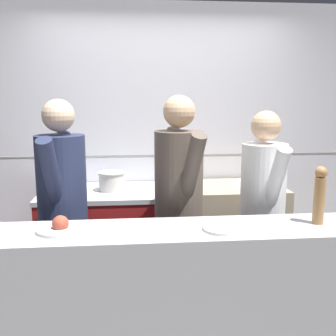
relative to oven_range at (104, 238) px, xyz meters
The scene contains 12 objects.
wall_back_tiled 1.10m from the oven_range, 35.75° to the left, with size 8.00×0.06×2.60m.
oven_range is the anchor object (origin of this frame).
prep_counter 1.11m from the oven_range, ahead, with size 1.07×0.65×0.91m.
pass_counter 1.37m from the oven_range, 66.34° to the right, with size 2.69×0.45×0.95m.
stock_pot 0.54m from the oven_range, ahead, with size 0.24×0.24×0.17m.
mixing_bowl_steel 1.36m from the oven_range, ahead, with size 0.20×0.20×0.08m.
plated_dish_main 1.34m from the oven_range, 97.25° to the right, with size 0.28×0.28×0.10m.
plated_dish_appetiser 1.61m from the oven_range, 58.88° to the right, with size 0.23×0.23×0.02m.
pepper_mill 1.99m from the oven_range, 41.67° to the right, with size 0.07×0.07×0.36m.
chef_head_cook 0.89m from the oven_range, 108.70° to the right, with size 0.39×0.75×1.71m.
chef_sous 1.06m from the oven_range, 49.39° to the right, with size 0.44×0.75×1.73m.
chef_line 1.49m from the oven_range, 30.73° to the right, with size 0.36×0.71×1.62m.
Camera 1 is at (-0.30, -2.41, 1.72)m, focal length 42.00 mm.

